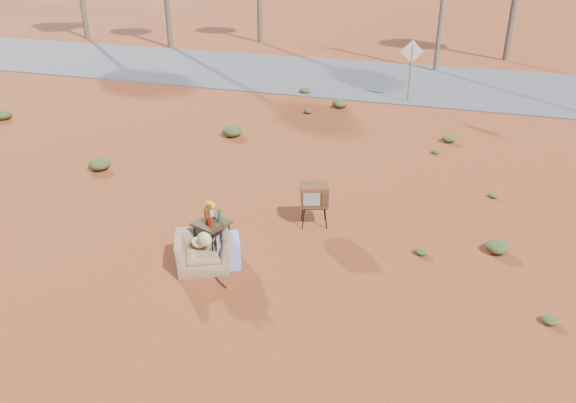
% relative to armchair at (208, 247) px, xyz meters
% --- Properties ---
extents(ground, '(140.00, 140.00, 0.00)m').
position_rel_armchair_xyz_m(ground, '(0.51, 0.36, -0.40)').
color(ground, '#973C1E').
rests_on(ground, ground).
extents(highway, '(140.00, 7.00, 0.04)m').
position_rel_armchair_xyz_m(highway, '(0.51, 15.36, -0.38)').
color(highway, '#565659').
rests_on(highway, ground).
extents(dirt_mound, '(26.00, 18.00, 2.00)m').
position_rel_armchair_xyz_m(dirt_mound, '(-29.49, 34.36, -0.40)').
color(dirt_mound, brown).
rests_on(dirt_mound, ground).
extents(armchair, '(1.27, 1.16, 0.86)m').
position_rel_armchair_xyz_m(armchair, '(0.00, 0.00, 0.00)').
color(armchair, '#8B694B').
rests_on(armchair, ground).
extents(tv_unit, '(0.68, 0.61, 0.90)m').
position_rel_armchair_xyz_m(tv_unit, '(1.38, 2.15, 0.27)').
color(tv_unit, black).
rests_on(tv_unit, ground).
extents(side_table, '(0.71, 0.71, 1.10)m').
position_rel_armchair_xyz_m(side_table, '(-0.03, 0.26, 0.42)').
color(side_table, '#3C2A15').
rests_on(side_table, ground).
extents(rusty_bar, '(1.19, 0.93, 0.04)m').
position_rel_armchair_xyz_m(rusty_bar, '(0.01, -0.13, -0.38)').
color(rusty_bar, '#471B13').
rests_on(rusty_bar, ground).
extents(road_sign, '(0.78, 0.06, 2.19)m').
position_rel_armchair_xyz_m(road_sign, '(2.01, 12.36, 1.10)').
color(road_sign, brown).
rests_on(road_sign, ground).
extents(scrub_patch, '(17.49, 8.07, 0.33)m').
position_rel_armchair_xyz_m(scrub_patch, '(-0.32, 4.76, -0.26)').
color(scrub_patch, '#424D21').
rests_on(scrub_patch, ground).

